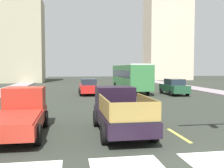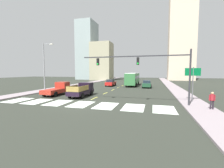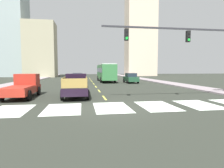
# 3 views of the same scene
# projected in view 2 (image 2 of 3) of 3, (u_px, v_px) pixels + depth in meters

# --- Properties ---
(ground_plane) EXTENTS (160.00, 160.00, 0.00)m
(ground_plane) POSITION_uv_depth(u_px,v_px,m) (81.00, 104.00, 17.11)
(ground_plane) COLOR #2B2F27
(sidewalk_right) EXTENTS (2.87, 110.00, 0.15)m
(sidewalk_right) POSITION_uv_depth(u_px,v_px,m) (176.00, 89.00, 31.18)
(sidewalk_right) COLOR gray
(sidewalk_right) RESTS_ON ground
(sidewalk_left) EXTENTS (2.87, 110.00, 0.15)m
(sidewalk_left) POSITION_uv_depth(u_px,v_px,m) (69.00, 86.00, 37.65)
(sidewalk_left) COLOR gray
(sidewalk_left) RESTS_ON ground
(crosswalk_stripe_0) EXTENTS (2.17, 3.43, 0.01)m
(crosswalk_stripe_0) POSITION_uv_depth(u_px,v_px,m) (18.00, 100.00, 19.45)
(crosswalk_stripe_0) COLOR silver
(crosswalk_stripe_0) RESTS_ON ground
(crosswalk_stripe_1) EXTENTS (2.17, 3.43, 0.01)m
(crosswalk_stripe_1) POSITION_uv_depth(u_px,v_px,m) (37.00, 101.00, 18.67)
(crosswalk_stripe_1) COLOR silver
(crosswalk_stripe_1) RESTS_ON ground
(crosswalk_stripe_2) EXTENTS (2.17, 3.43, 0.01)m
(crosswalk_stripe_2) POSITION_uv_depth(u_px,v_px,m) (58.00, 103.00, 17.89)
(crosswalk_stripe_2) COLOR silver
(crosswalk_stripe_2) RESTS_ON ground
(crosswalk_stripe_3) EXTENTS (2.17, 3.43, 0.01)m
(crosswalk_stripe_3) POSITION_uv_depth(u_px,v_px,m) (81.00, 104.00, 17.11)
(crosswalk_stripe_3) COLOR silver
(crosswalk_stripe_3) RESTS_ON ground
(crosswalk_stripe_4) EXTENTS (2.17, 3.43, 0.01)m
(crosswalk_stripe_4) POSITION_uv_depth(u_px,v_px,m) (106.00, 106.00, 16.33)
(crosswalk_stripe_4) COLOR silver
(crosswalk_stripe_4) RESTS_ON ground
(crosswalk_stripe_5) EXTENTS (2.17, 3.43, 0.01)m
(crosswalk_stripe_5) POSITION_uv_depth(u_px,v_px,m) (134.00, 107.00, 15.55)
(crosswalk_stripe_5) COLOR silver
(crosswalk_stripe_5) RESTS_ON ground
(crosswalk_stripe_6) EXTENTS (2.17, 3.43, 0.01)m
(crosswalk_stripe_6) POSITION_uv_depth(u_px,v_px,m) (164.00, 109.00, 14.77)
(crosswalk_stripe_6) COLOR silver
(crosswalk_stripe_6) RESTS_ON ground
(lane_dash_0) EXTENTS (0.16, 2.40, 0.01)m
(lane_dash_0) POSITION_uv_depth(u_px,v_px,m) (94.00, 98.00, 20.96)
(lane_dash_0) COLOR #D6D348
(lane_dash_0) RESTS_ON ground
(lane_dash_1) EXTENTS (0.16, 2.40, 0.01)m
(lane_dash_1) POSITION_uv_depth(u_px,v_px,m) (105.00, 93.00, 25.77)
(lane_dash_1) COLOR #D6D348
(lane_dash_1) RESTS_ON ground
(lane_dash_2) EXTENTS (0.16, 2.40, 0.01)m
(lane_dash_2) POSITION_uv_depth(u_px,v_px,m) (113.00, 90.00, 30.57)
(lane_dash_2) COLOR #D6D348
(lane_dash_2) RESTS_ON ground
(lane_dash_3) EXTENTS (0.16, 2.40, 0.01)m
(lane_dash_3) POSITION_uv_depth(u_px,v_px,m) (118.00, 87.00, 35.38)
(lane_dash_3) COLOR #D6D348
(lane_dash_3) RESTS_ON ground
(lane_dash_4) EXTENTS (0.16, 2.40, 0.01)m
(lane_dash_4) POSITION_uv_depth(u_px,v_px,m) (123.00, 85.00, 40.19)
(lane_dash_4) COLOR #D6D348
(lane_dash_4) RESTS_ON ground
(lane_dash_5) EXTENTS (0.16, 2.40, 0.01)m
(lane_dash_5) POSITION_uv_depth(u_px,v_px,m) (126.00, 84.00, 45.00)
(lane_dash_5) COLOR #D6D348
(lane_dash_5) RESTS_ON ground
(lane_dash_6) EXTENTS (0.16, 2.40, 0.01)m
(lane_dash_6) POSITION_uv_depth(u_px,v_px,m) (128.00, 83.00, 49.81)
(lane_dash_6) COLOR #D6D348
(lane_dash_6) RESTS_ON ground
(lane_dash_7) EXTENTS (0.16, 2.40, 0.01)m
(lane_dash_7) POSITION_uv_depth(u_px,v_px,m) (131.00, 82.00, 54.61)
(lane_dash_7) COLOR #D6D348
(lane_dash_7) RESTS_ON ground
(pickup_stakebed) EXTENTS (2.18, 5.20, 1.96)m
(pickup_stakebed) POSITION_uv_depth(u_px,v_px,m) (82.00, 90.00, 22.66)
(pickup_stakebed) COLOR black
(pickup_stakebed) RESTS_ON ground
(pickup_dark) EXTENTS (2.18, 5.20, 1.96)m
(pickup_dark) POSITION_uv_depth(u_px,v_px,m) (58.00, 89.00, 24.13)
(pickup_dark) COLOR #A1281C
(pickup_dark) RESTS_ON ground
(city_bus) EXTENTS (2.72, 10.80, 3.32)m
(city_bus) POSITION_uv_depth(u_px,v_px,m) (133.00, 78.00, 39.59)
(city_bus) COLOR #35743E
(city_bus) RESTS_ON ground
(sedan_mid) EXTENTS (2.02, 4.40, 1.72)m
(sedan_mid) POSITION_uv_depth(u_px,v_px,m) (147.00, 84.00, 34.63)
(sedan_mid) COLOR #204A2F
(sedan_mid) RESTS_ON ground
(sedan_far) EXTENTS (2.02, 4.40, 1.72)m
(sedan_far) POSITION_uv_depth(u_px,v_px,m) (111.00, 83.00, 38.51)
(sedan_far) COLOR red
(sedan_far) RESTS_ON ground
(traffic_signal_gantry) EXTENTS (12.02, 0.27, 6.00)m
(traffic_signal_gantry) POSITION_uv_depth(u_px,v_px,m) (150.00, 66.00, 16.63)
(traffic_signal_gantry) COLOR #2D2D33
(traffic_signal_gantry) RESTS_ON ground
(direction_sign_green) EXTENTS (1.70, 0.12, 4.20)m
(direction_sign_green) POSITION_uv_depth(u_px,v_px,m) (193.00, 77.00, 17.77)
(direction_sign_green) COLOR slate
(direction_sign_green) RESTS_ON ground
(streetlight_left) EXTENTS (2.20, 0.28, 9.00)m
(streetlight_left) POSITION_uv_depth(u_px,v_px,m) (45.00, 65.00, 28.39)
(streetlight_left) COLOR gray
(streetlight_left) RESTS_ON ground
(pedestrian_waiting) EXTENTS (0.53, 0.34, 1.64)m
(pedestrian_waiting) POSITION_uv_depth(u_px,v_px,m) (212.00, 99.00, 14.13)
(pedestrian_waiting) COLOR #271F28
(pedestrian_waiting) RESTS_ON sidewalk_right
(tower_tall_centre) EXTENTS (10.36, 7.03, 58.48)m
(tower_tall_centre) POSITION_uv_depth(u_px,v_px,m) (183.00, 9.00, 62.25)
(tower_tall_centre) COLOR beige
(tower_tall_centre) RESTS_ON ground
(block_mid_left) EXTENTS (7.92, 10.47, 27.44)m
(block_mid_left) POSITION_uv_depth(u_px,v_px,m) (87.00, 51.00, 73.41)
(block_mid_left) COLOR #8D9D9D
(block_mid_left) RESTS_ON ground
(block_mid_right) EXTENTS (8.80, 7.56, 16.19)m
(block_mid_right) POSITION_uv_depth(u_px,v_px,m) (102.00, 62.00, 66.32)
(block_mid_right) COLOR #9F9A7C
(block_mid_right) RESTS_ON ground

